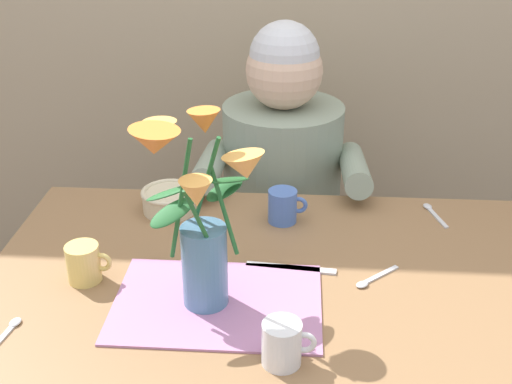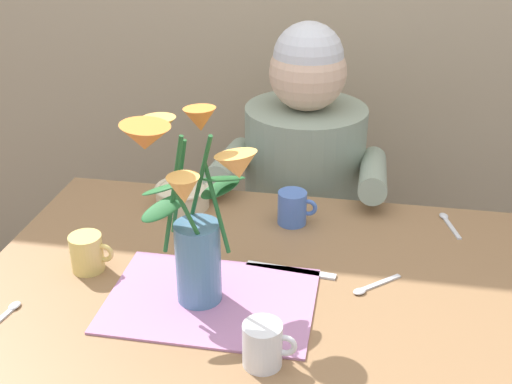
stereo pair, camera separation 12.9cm
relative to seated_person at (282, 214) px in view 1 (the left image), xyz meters
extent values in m
cube|color=olive|center=(0.00, -0.62, 0.16)|extent=(1.20, 0.80, 0.04)
cylinder|color=olive|center=(-0.54, -0.28, -0.21)|extent=(0.06, 0.06, 0.70)
cylinder|color=olive|center=(0.54, -0.28, -0.21)|extent=(0.06, 0.06, 0.70)
cylinder|color=#4C4C56|center=(0.00, 0.00, -0.36)|extent=(0.30, 0.30, 0.40)
cylinder|color=gray|center=(0.00, 0.00, 0.09)|extent=(0.34, 0.34, 0.50)
sphere|color=#DBB293|center=(0.00, 0.00, 0.44)|extent=(0.21, 0.21, 0.21)
sphere|color=silver|center=(0.00, 0.00, 0.48)|extent=(0.19, 0.19, 0.19)
cylinder|color=gray|center=(-0.19, -0.14, 0.22)|extent=(0.07, 0.33, 0.12)
cylinder|color=gray|center=(0.19, -0.14, 0.22)|extent=(0.07, 0.33, 0.12)
cube|color=#B275A3|center=(-0.11, -0.69, 0.18)|extent=(0.40, 0.28, 0.00)
cylinder|color=teal|center=(-0.13, -0.69, 0.26)|extent=(0.09, 0.09, 0.17)
cylinder|color=#23602D|center=(-0.09, -0.69, 0.38)|extent=(0.06, 0.04, 0.16)
cone|color=#EFA84C|center=(-0.05, -0.69, 0.47)|extent=(0.11, 0.11, 0.06)
sphere|color=#E5D14C|center=(-0.05, -0.69, 0.47)|extent=(0.02, 0.02, 0.02)
cylinder|color=#23602D|center=(-0.13, -0.67, 0.42)|extent=(0.07, 0.07, 0.23)
cone|color=orange|center=(-0.13, -0.65, 0.53)|extent=(0.09, 0.09, 0.05)
sphere|color=#E5D14C|center=(-0.13, -0.65, 0.54)|extent=(0.02, 0.02, 0.02)
cylinder|color=#23602D|center=(-0.17, -0.66, 0.40)|extent=(0.05, 0.03, 0.21)
cone|color=#EFA84C|center=(-0.21, -0.62, 0.50)|extent=(0.09, 0.09, 0.04)
sphere|color=#E5D14C|center=(-0.21, -0.62, 0.51)|extent=(0.02, 0.02, 0.02)
cylinder|color=#23602D|center=(-0.16, -0.72, 0.41)|extent=(0.05, 0.01, 0.24)
cone|color=orange|center=(-0.19, -0.75, 0.53)|extent=(0.09, 0.09, 0.05)
sphere|color=#E5D14C|center=(-0.19, -0.75, 0.54)|extent=(0.02, 0.02, 0.02)
cylinder|color=#23602D|center=(-0.13, -0.73, 0.38)|extent=(0.05, 0.05, 0.15)
cone|color=#EFA84C|center=(-0.13, -0.77, 0.46)|extent=(0.07, 0.06, 0.05)
sphere|color=#E5D14C|center=(-0.13, -0.77, 0.46)|extent=(0.02, 0.02, 0.02)
ellipsoid|color=#23602D|center=(-0.09, -0.65, 0.40)|extent=(0.08, 0.10, 0.02)
ellipsoid|color=#23602D|center=(-0.18, -0.73, 0.40)|extent=(0.09, 0.08, 0.05)
ellipsoid|color=#23602D|center=(-0.19, -0.69, 0.41)|extent=(0.09, 0.04, 0.04)
ellipsoid|color=#23602D|center=(-0.08, -0.65, 0.42)|extent=(0.09, 0.09, 0.03)
cylinder|color=beige|center=(-0.27, -0.32, 0.20)|extent=(0.13, 0.13, 0.05)
torus|color=beige|center=(-0.27, -0.32, 0.23)|extent=(0.14, 0.14, 0.01)
cube|color=silver|center=(0.03, -0.56, 0.18)|extent=(0.19, 0.04, 0.00)
cylinder|color=#E5C666|center=(-0.39, -0.63, 0.22)|extent=(0.07, 0.07, 0.08)
torus|color=#E5C666|center=(-0.35, -0.63, 0.22)|extent=(0.04, 0.01, 0.04)
cylinder|color=silver|center=(0.02, -0.85, 0.22)|extent=(0.07, 0.07, 0.08)
torus|color=silver|center=(0.06, -0.85, 0.22)|extent=(0.04, 0.01, 0.04)
cylinder|color=#476BB7|center=(0.01, -0.36, 0.22)|extent=(0.07, 0.07, 0.08)
torus|color=#476BB7|center=(0.05, -0.36, 0.22)|extent=(0.04, 0.01, 0.04)
cube|color=silver|center=(0.22, -0.58, 0.18)|extent=(0.08, 0.07, 0.00)
ellipsoid|color=silver|center=(0.18, -0.61, 0.18)|extent=(0.03, 0.03, 0.01)
cube|color=silver|center=(0.38, -0.32, 0.18)|extent=(0.04, 0.10, 0.00)
ellipsoid|color=silver|center=(0.36, -0.27, 0.18)|extent=(0.03, 0.03, 0.01)
ellipsoid|color=silver|center=(-0.47, -0.78, 0.18)|extent=(0.02, 0.03, 0.01)
camera|label=1|loc=(0.04, -1.72, 0.94)|focal=46.02mm
camera|label=2|loc=(0.17, -1.70, 0.94)|focal=46.02mm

